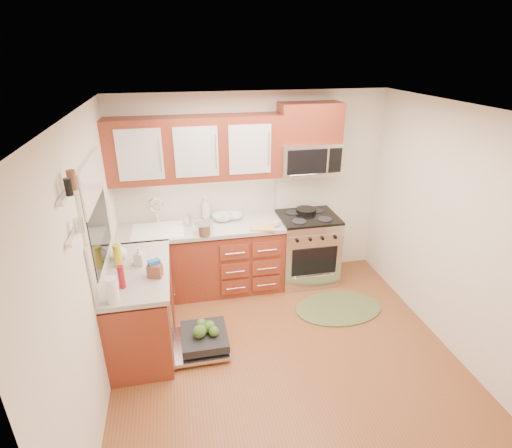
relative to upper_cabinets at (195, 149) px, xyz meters
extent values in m
plane|color=brown|center=(0.73, -1.57, -1.88)|extent=(3.50, 3.50, 0.00)
plane|color=white|center=(0.73, -1.57, 0.62)|extent=(3.50, 3.50, 0.00)
cube|color=white|center=(0.73, 0.18, -0.62)|extent=(3.50, 0.04, 2.50)
cube|color=white|center=(0.73, -3.33, -0.62)|extent=(3.50, 0.04, 2.50)
cube|color=white|center=(-1.02, -1.57, -0.62)|extent=(0.04, 3.50, 2.50)
cube|color=white|center=(2.48, -1.57, -0.62)|extent=(0.04, 3.50, 2.50)
cube|color=maroon|center=(0.00, -0.12, -1.45)|extent=(2.05, 0.60, 0.85)
cube|color=maroon|center=(-0.72, -1.05, -1.45)|extent=(0.60, 1.25, 0.85)
cube|color=#B7B3A7|center=(0.00, -0.14, -0.97)|extent=(2.07, 0.64, 0.05)
cube|color=#B7B3A7|center=(-0.71, -1.05, -0.97)|extent=(0.64, 1.27, 0.05)
cube|color=beige|center=(0.00, 0.16, -0.67)|extent=(2.05, 0.02, 0.57)
cube|color=beige|center=(-1.01, -1.05, -0.67)|extent=(0.02, 1.25, 0.57)
cube|color=maroon|center=(1.41, 0.00, 0.26)|extent=(0.76, 0.35, 0.47)
cube|color=white|center=(-0.98, -1.07, 0.00)|extent=(0.02, 0.96, 0.40)
cube|color=white|center=(-0.99, -1.92, 0.17)|extent=(0.04, 0.40, 0.03)
cube|color=white|center=(-0.99, -1.92, -0.12)|extent=(0.04, 0.40, 0.03)
cylinder|color=black|center=(1.41, -0.02, -0.90)|extent=(0.36, 0.36, 0.05)
cylinder|color=silver|center=(0.03, -0.35, -0.88)|extent=(0.29, 0.29, 0.13)
cube|color=tan|center=(0.74, -0.35, -0.94)|extent=(0.34, 0.26, 0.02)
cylinder|color=silver|center=(-0.14, -0.08, -0.88)|extent=(0.10, 0.10, 0.14)
cylinder|color=white|center=(-0.88, -1.59, -0.83)|extent=(0.15, 0.15, 0.24)
cylinder|color=gold|center=(-0.90, -0.95, -0.83)|extent=(0.09, 0.09, 0.24)
cylinder|color=#A60D21|center=(-0.82, -1.38, -0.84)|extent=(0.07, 0.07, 0.23)
cube|color=brown|center=(-0.52, -1.24, -0.88)|extent=(0.16, 0.13, 0.13)
cube|color=#2262A0|center=(-0.52, -1.23, -0.86)|extent=(0.13, 0.10, 0.17)
imported|color=#999999|center=(0.42, 0.03, -0.92)|extent=(0.27, 0.27, 0.06)
imported|color=#999999|center=(0.29, 0.00, -0.91)|extent=(0.30, 0.30, 0.08)
imported|color=#999999|center=(0.93, -0.32, -0.91)|extent=(0.12, 0.12, 0.09)
imported|color=#999999|center=(0.09, 0.10, -0.81)|extent=(0.14, 0.14, 0.28)
imported|color=#999999|center=(-0.68, -0.97, -0.85)|extent=(0.12, 0.12, 0.20)
imported|color=#999999|center=(-0.90, -0.80, -0.86)|extent=(0.17, 0.17, 0.19)
camera|label=1|loc=(-0.24, -4.72, 1.10)|focal=28.00mm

